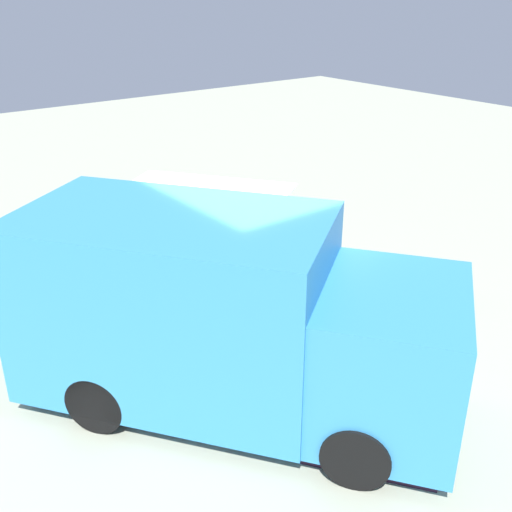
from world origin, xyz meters
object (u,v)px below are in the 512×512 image
object	(u,v)px
planter_flowering_near	(221,244)
planter_flowering_far	(149,224)
food_truck	(225,320)
person_customer	(438,289)

from	to	relation	value
planter_flowering_near	planter_flowering_far	size ratio (longest dim) A/B	0.85
food_truck	planter_flowering_near	bearing A→B (deg)	146.35
person_customer	planter_flowering_near	xyz separation A→B (m)	(-3.70, -1.75, 0.01)
food_truck	planter_flowering_near	distance (m)	4.39
person_customer	planter_flowering_far	xyz separation A→B (m)	(-5.24, -2.45, 0.10)
planter_flowering_far	person_customer	bearing A→B (deg)	25.09
food_truck	planter_flowering_far	size ratio (longest dim) A/B	7.12
food_truck	person_customer	xyz separation A→B (m)	(0.11, 4.14, -0.85)
planter_flowering_near	planter_flowering_far	xyz separation A→B (m)	(-1.54, -0.70, 0.08)
planter_flowering_far	planter_flowering_near	bearing A→B (deg)	24.60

